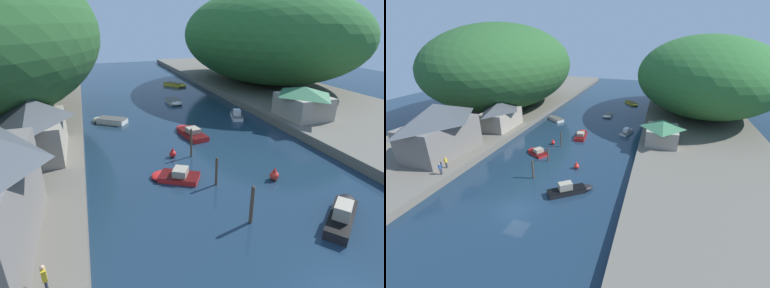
{
  "view_description": "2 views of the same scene",
  "coord_description": "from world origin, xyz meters",
  "views": [
    {
      "loc": [
        -10.73,
        -7.37,
        12.89
      ],
      "look_at": [
        -1.07,
        19.87,
        0.85
      ],
      "focal_mm": 28.0,
      "sensor_mm": 36.0,
      "label": 1
    },
    {
      "loc": [
        14.3,
        -20.68,
        18.9
      ],
      "look_at": [
        1.57,
        18.9,
        0.85
      ],
      "focal_mm": 24.0,
      "sensor_mm": 36.0,
      "label": 2
    }
  ],
  "objects": [
    {
      "name": "mooring_post_middle",
      "position": [
        -1.55,
        18.72,
        1.51
      ],
      "size": [
        0.21,
        0.21,
        3.02
      ],
      "color": "#4C3D2D",
      "rests_on": "water_surface"
    },
    {
      "name": "boat_far_upstream",
      "position": [
        7.07,
        52.73,
        0.3
      ],
      "size": [
        4.54,
        5.24,
        0.6
      ],
      "rotation": [
        0.0,
        0.0,
        3.78
      ],
      "color": "gold",
      "rests_on": "water_surface"
    },
    {
      "name": "channel_buoy_near",
      "position": [
        -3.37,
        19.21,
        0.41
      ],
      "size": [
        0.69,
        0.69,
        1.04
      ],
      "color": "red",
      "rests_on": "water_surface"
    },
    {
      "name": "boat_white_cruiser",
      "position": [
        -8.53,
        32.64,
        0.35
      ],
      "size": [
        4.91,
        4.27,
        0.7
      ],
      "rotation": [
        0.0,
        0.0,
        0.93
      ],
      "color": "silver",
      "rests_on": "water_surface"
    },
    {
      "name": "boat_yellow_tender",
      "position": [
        0.4,
        24.65,
        0.35
      ],
      "size": [
        2.68,
        6.16,
        1.09
      ],
      "rotation": [
        0.0,
        0.0,
        0.14
      ],
      "color": "red",
      "rests_on": "water_surface"
    },
    {
      "name": "boat_near_quay",
      "position": [
        4.94,
        5.45,
        0.5
      ],
      "size": [
        5.65,
        4.79,
        1.64
      ],
      "rotation": [
        0.0,
        0.0,
        5.36
      ],
      "color": "black",
      "rests_on": "water_surface"
    },
    {
      "name": "boathouse_shed",
      "position": [
        -15.82,
        22.0,
        3.88
      ],
      "size": [
        5.44,
        8.84,
        5.44
      ],
      "color": "gray",
      "rests_on": "left_bank"
    },
    {
      "name": "right_bank_cottage",
      "position": [
        15.48,
        23.42,
        3.11
      ],
      "size": [
        5.6,
        6.7,
        3.97
      ],
      "color": "gray",
      "rests_on": "right_bank"
    },
    {
      "name": "water_surface",
      "position": [
        0.0,
        30.0,
        0.0
      ],
      "size": [
        130.0,
        130.0,
        0.0
      ],
      "primitive_type": "plane",
      "color": "#192D42",
      "rests_on": "ground"
    },
    {
      "name": "channel_buoy_far",
      "position": [
        3.63,
        11.78,
        0.46
      ],
      "size": [
        0.8,
        0.8,
        1.19
      ],
      "color": "red",
      "rests_on": "water_surface"
    },
    {
      "name": "mooring_post_second",
      "position": [
        -1.46,
        12.7,
        1.28
      ],
      "size": [
        0.22,
        0.22,
        2.55
      ],
      "color": "#4C3D2D",
      "rests_on": "water_surface"
    },
    {
      "name": "boat_small_dinghy",
      "position": [
        8.9,
        29.13,
        0.38
      ],
      "size": [
        2.7,
        4.57,
        1.26
      ],
      "rotation": [
        0.0,
        0.0,
        5.95
      ],
      "color": "white",
      "rests_on": "water_surface"
    },
    {
      "name": "mooring_post_nearest",
      "position": [
        -1.29,
        7.23,
        1.45
      ],
      "size": [
        0.26,
        0.26,
        2.89
      ],
      "color": "#4C3D2D",
      "rests_on": "water_surface"
    },
    {
      "name": "person_by_boathouse",
      "position": [
        -13.65,
        4.5,
        2.04
      ],
      "size": [
        0.29,
        0.41,
        1.69
      ],
      "rotation": [
        0.0,
        0.0,
        1.76
      ],
      "color": "#282D3D",
      "rests_on": "left_bank"
    },
    {
      "name": "hillside_right",
      "position": [
        23.93,
        46.4,
        9.93
      ],
      "size": [
        30.85,
        43.19,
        17.74
      ],
      "color": "#2D662D",
      "rests_on": "right_bank"
    },
    {
      "name": "right_bank",
      "position": [
        22.83,
        30.0,
        0.53
      ],
      "size": [
        22.0,
        120.0,
        1.06
      ],
      "color": "#666056",
      "rests_on": "ground"
    },
    {
      "name": "boat_mid_channel",
      "position": [
        -4.44,
        14.79,
        0.32
      ],
      "size": [
        4.63,
        3.87,
        1.07
      ],
      "rotation": [
        0.0,
        0.0,
        1.03
      ],
      "color": "red",
      "rests_on": "water_surface"
    },
    {
      "name": "boat_far_right_bank",
      "position": [
        2.68,
        39.2,
        0.33
      ],
      "size": [
        2.2,
        4.05,
        0.66
      ],
      "rotation": [
        0.0,
        0.0,
        3.2
      ],
      "color": "silver",
      "rests_on": "water_surface"
    }
  ]
}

